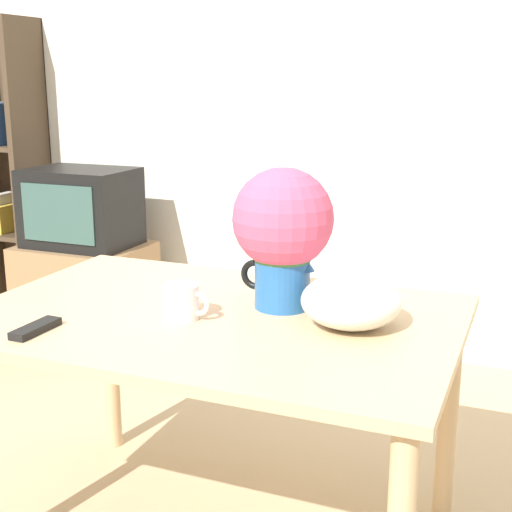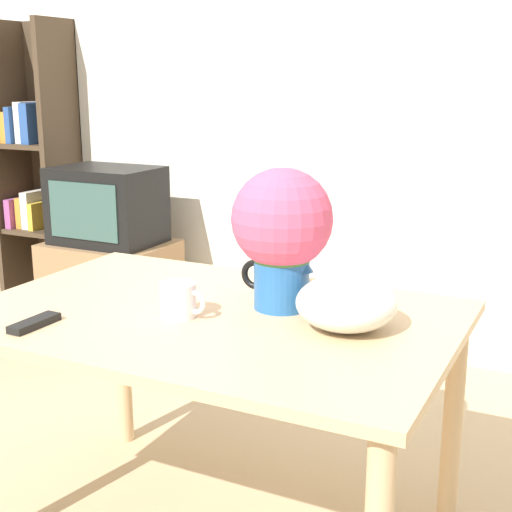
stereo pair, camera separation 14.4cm
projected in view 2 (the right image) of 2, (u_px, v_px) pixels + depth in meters
name	position (u px, v px, depth m)	size (l,w,h in m)	color
wall_back	(345.00, 95.00, 3.52)	(8.00, 0.05, 2.60)	silver
table	(211.00, 343.00, 2.04)	(1.36, 0.91, 0.74)	tan
flower_vase	(282.00, 230.00, 2.00)	(0.29, 0.29, 0.40)	#235B9E
coffee_mug	(179.00, 300.00, 1.96)	(0.14, 0.10, 0.10)	white
white_bowl	(346.00, 303.00, 1.86)	(0.27, 0.27, 0.14)	silver
remote_control	(34.00, 323.00, 1.89)	(0.05, 0.15, 0.02)	black
tv_stand	(112.00, 289.00, 3.88)	(0.65, 0.48, 0.52)	#8E6B47
tv_set	(107.00, 205.00, 3.77)	(0.54, 0.39, 0.40)	black
bookshelf	(38.00, 168.00, 4.29)	(0.43, 0.33, 1.71)	#423323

